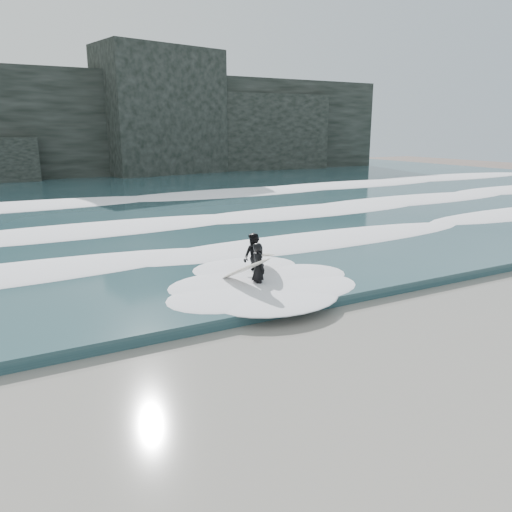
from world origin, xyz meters
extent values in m
plane|color=#755D50|center=(0.00, 0.00, 0.00)|extent=(120.00, 120.00, 0.00)
cube|color=#24434A|center=(0.00, 29.00, 0.15)|extent=(90.00, 52.00, 0.30)
cube|color=black|center=(0.00, 46.00, 5.00)|extent=(70.00, 9.00, 10.00)
ellipsoid|color=white|center=(0.00, 9.00, 0.40)|extent=(60.00, 3.20, 0.20)
ellipsoid|color=white|center=(0.00, 16.00, 0.42)|extent=(60.00, 4.00, 0.24)
ellipsoid|color=white|center=(0.00, 25.00, 0.45)|extent=(60.00, 4.80, 0.30)
imported|color=black|center=(-0.67, 5.06, 0.76)|extent=(0.37, 0.56, 1.53)
ellipsoid|color=silver|center=(-1.07, 5.11, 0.79)|extent=(1.14, 1.98, 1.03)
imported|color=black|center=(-0.29, 6.04, 0.79)|extent=(0.68, 0.83, 1.58)
ellipsoid|color=silver|center=(0.13, 6.04, 0.85)|extent=(1.30, 2.01, 0.58)
camera|label=1|loc=(-7.35, -7.15, 4.68)|focal=35.00mm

